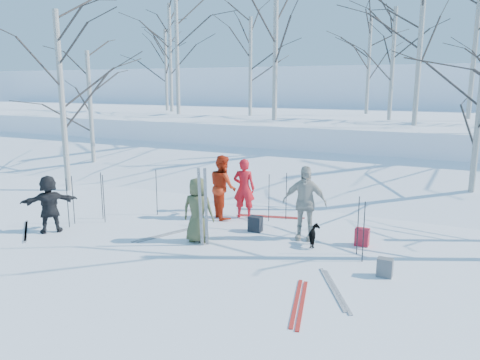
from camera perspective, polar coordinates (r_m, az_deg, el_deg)
The scene contains 42 objects.
ground at distance 11.30m, azimuth -3.39°, elevation -7.86°, with size 120.00×120.00×0.00m, color white.
snow_ramp at distance 17.46m, azimuth 7.98°, elevation -0.43°, with size 70.00×9.50×1.40m, color white.
snow_plateau at distance 26.92m, azimuth 14.77°, elevation 5.36°, with size 70.00×18.00×2.20m, color white.
far_hill at distance 47.58m, azimuth 20.02°, elevation 8.82°, with size 90.00×30.00×6.00m, color white.
skier_olive_center at distance 11.30m, azimuth -5.16°, elevation -3.66°, with size 0.78×0.50×1.59m, color #444B2D.
skier_red_north at distance 13.28m, azimuth 0.49°, elevation -1.03°, with size 0.62×0.41×1.71m, color red.
skier_redor_behind at distance 13.26m, azimuth -2.10°, elevation -0.83°, with size 0.88×0.69×1.81m, color red.
skier_red_seated at distance 14.09m, azimuth -5.31°, elevation -1.99°, with size 0.59×0.34×0.92m, color red.
skier_cream_east at distance 11.52m, azimuth 7.86°, elevation -2.78°, with size 1.08×0.45×1.84m, color beige.
skier_grey_west at distance 12.95m, azimuth -22.23°, elevation -2.70°, with size 1.40×0.44×1.50m, color black.
dog at distance 11.24m, azimuth 9.08°, elevation -6.75°, with size 0.27×0.59×0.50m, color black.
upright_ski_left at distance 10.93m, azimuth -4.85°, elevation -3.34°, with size 0.07×0.02×1.90m, color silver.
upright_ski_right at distance 10.94m, azimuth -4.17°, elevation -3.32°, with size 0.07×0.02×1.90m, color silver.
ski_pair_a at distance 13.45m, azimuth -24.65°, elevation -5.67°, with size 1.57×1.39×0.02m, color silver, non-canonical shape.
ski_pair_b at distance 9.12m, azimuth 11.44°, elevation -12.94°, with size 1.09×1.76×0.02m, color silver, non-canonical shape.
ski_pair_c at distance 8.51m, azimuth 7.21°, elevation -14.65°, with size 0.66×1.89×0.02m, color #A91E18, non-canonical shape.
ski_pair_d at distance 13.55m, azimuth 3.75°, elevation -4.48°, with size 1.89×0.66×0.02m, color #A91E18, non-canonical shape.
ski_pair_e at distance 12.14m, azimuth -8.84°, elevation -6.53°, with size 0.92×1.83×0.02m, color silver, non-canonical shape.
ski_pole_a at distance 13.23m, azimuth -20.28°, elevation -2.64°, with size 0.02×0.02×1.34m, color black.
ski_pole_b at distance 13.20m, azimuth 5.66°, elevation -1.99°, with size 0.02×0.02×1.34m, color black.
ski_pole_c at distance 13.76m, azimuth -16.50°, elevation -1.85°, with size 0.02×0.02×1.34m, color black.
ski_pole_d at distance 13.80m, azimuth -10.13°, elevation -1.51°, with size 0.02×0.02×1.34m, color black.
ski_pole_e at distance 12.98m, azimuth 3.55°, elevation -2.18°, with size 0.02×0.02×1.34m, color black.
ski_pole_f at distance 10.78m, azimuth 14.18°, elevation -5.43°, with size 0.02×0.02×1.34m, color black.
ski_pole_g at distance 13.38m, azimuth -16.28°, elevation -2.22°, with size 0.02×0.02×1.34m, color black.
ski_pole_h at distance 13.50m, azimuth -19.68°, elevation -2.32°, with size 0.02×0.02×1.34m, color black.
ski_pole_i at distance 10.36m, azimuth 14.84°, elevation -6.15°, with size 0.02×0.02×1.34m, color black.
backpack_red at distance 11.52m, azimuth 14.65°, elevation -6.74°, with size 0.32×0.22×0.42m, color #B21B2B.
backpack_grey at distance 9.87m, azimuth 17.24°, elevation -10.16°, with size 0.30×0.20×0.38m, color #515358.
backpack_dark at distance 12.19m, azimuth 1.88°, elevation -5.38°, with size 0.34×0.24×0.40m, color black.
birch_plateau_a at distance 20.88m, azimuth 4.35°, elevation 16.83°, with size 5.45×5.45×6.93m, color silver, non-canonical shape.
birch_plateau_b at distance 23.95m, azimuth 26.86°, elevation 15.79°, with size 5.92×5.92×7.60m, color silver, non-canonical shape.
birch_plateau_c at distance 21.92m, azimuth 18.09°, elevation 13.25°, with size 3.95×3.95×4.79m, color silver, non-canonical shape.
birch_plateau_d at distance 27.61m, azimuth -8.49°, elevation 14.45°, with size 4.77×4.77×5.96m, color silver, non-canonical shape.
birch_plateau_f at distance 23.70m, azimuth 1.27°, elevation 13.60°, with size 3.93×3.93×4.75m, color silver, non-canonical shape.
birch_plateau_g at distance 19.26m, azimuth 21.10°, elevation 15.19°, with size 4.81×4.81×6.02m, color silver, non-canonical shape.
birch_plateau_h at distance 25.12m, azimuth -7.70°, elevation 15.83°, with size 5.43×5.43×6.90m, color silver, non-canonical shape.
birch_plateau_k at distance 28.80m, azimuth -9.01°, elevation 13.08°, with size 3.91×3.91×4.72m, color silver, non-canonical shape.
birch_plateau_l at distance 26.08m, azimuth 15.40°, elevation 13.17°, with size 4.02×4.02×4.89m, color silver, non-canonical shape.
birch_edge_a at distance 17.59m, azimuth -20.86°, elevation 8.76°, with size 4.96×4.96×6.23m, color silver, non-canonical shape.
birch_edge_d at distance 20.79m, azimuth -17.73°, elevation 7.75°, with size 4.18×4.18×5.11m, color silver, non-canonical shape.
birch_edge_e at distance 15.39m, azimuth 27.03°, elevation 6.21°, with size 4.31×4.31×5.29m, color silver, non-canonical shape.
Camera 1 is at (5.28, -9.25, 3.77)m, focal length 35.00 mm.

